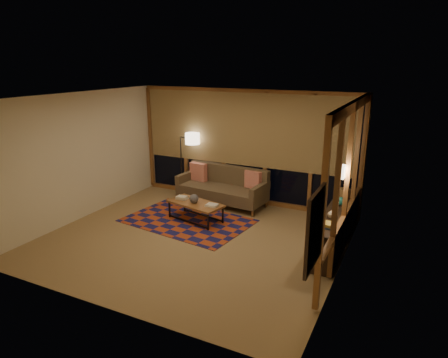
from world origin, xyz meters
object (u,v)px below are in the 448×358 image
at_px(sofa, 222,187).
at_px(floor_lamp, 181,163).
at_px(coffee_table, 196,212).
at_px(bookshelf, 336,227).

distance_m(sofa, floor_lamp, 1.36).
height_order(coffee_table, bookshelf, bookshelf).
distance_m(sofa, bookshelf, 3.04).
distance_m(coffee_table, floor_lamp, 2.00).
relative_size(coffee_table, floor_lamp, 0.75).
xyz_separation_m(coffee_table, bookshelf, (2.91, 0.19, 0.13)).
height_order(floor_lamp, bookshelf, floor_lamp).
relative_size(coffee_table, bookshelf, 0.46).
bearing_deg(floor_lamp, coffee_table, -42.39).
relative_size(sofa, bookshelf, 0.80).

